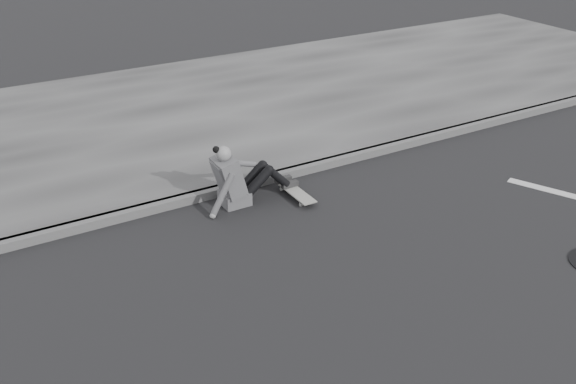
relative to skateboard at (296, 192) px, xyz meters
name	(u,v)px	position (x,y,z in m)	size (l,w,h in m)	color
ground	(300,299)	(-1.13, -1.99, -0.07)	(80.00, 80.00, 0.00)	black
curb	(201,195)	(-1.13, 0.59, -0.01)	(24.00, 0.16, 0.12)	#4F4F4F
sidewalk	(131,124)	(-1.13, 3.61, -0.01)	(24.00, 6.00, 0.12)	#3D3D3D
skateboard	(296,192)	(0.00, 0.00, 0.00)	(0.20, 0.78, 0.09)	gray
seated_woman	(238,178)	(-0.73, 0.25, 0.29)	(1.38, 0.46, 0.88)	#505052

